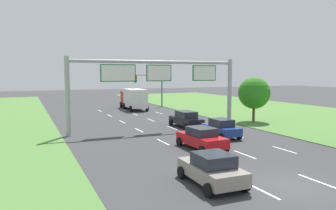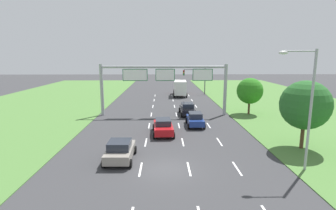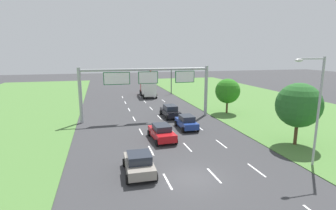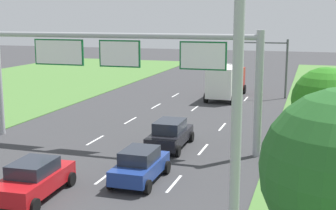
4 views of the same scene
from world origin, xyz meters
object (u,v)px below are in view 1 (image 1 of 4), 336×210
(car_lead_silver, at_px, (221,128))
(car_near_red, at_px, (186,119))
(car_mid_lane, at_px, (202,138))
(sign_gantry, at_px, (158,79))
(roadside_tree_mid, at_px, (254,93))
(car_far_ahead, at_px, (212,169))
(box_truck, at_px, (134,98))
(traffic_light_mast, at_px, (151,84))

(car_lead_silver, bearing_deg, car_near_red, 93.59)
(car_mid_lane, bearing_deg, sign_gantry, 86.13)
(car_near_red, bearing_deg, car_mid_lane, -111.33)
(car_lead_silver, height_order, roadside_tree_mid, roadside_tree_mid)
(car_near_red, bearing_deg, sign_gantry, -177.78)
(car_near_red, xyz_separation_m, car_lead_silver, (0.36, -5.98, -0.02))
(car_far_ahead, xyz_separation_m, roadside_tree_mid, (15.37, 16.21, 2.49))
(car_near_red, relative_size, car_far_ahead, 1.12)
(box_truck, xyz_separation_m, traffic_light_mast, (3.46, 1.72, 2.17))
(box_truck, xyz_separation_m, sign_gantry, (-3.32, -18.07, 3.24))
(car_near_red, height_order, roadside_tree_mid, roadside_tree_mid)
(car_mid_lane, bearing_deg, box_truck, 79.86)
(car_mid_lane, distance_m, box_truck, 27.26)
(car_mid_lane, distance_m, sign_gantry, 9.87)
(car_far_ahead, relative_size, traffic_light_mast, 0.71)
(car_lead_silver, distance_m, traffic_light_mast, 25.97)
(car_far_ahead, distance_m, roadside_tree_mid, 22.48)
(roadside_tree_mid, bearing_deg, car_near_red, -179.39)
(roadside_tree_mid, bearing_deg, traffic_light_mast, 104.52)
(car_near_red, distance_m, car_lead_silver, 5.99)
(traffic_light_mast, distance_m, roadside_tree_mid, 20.16)
(car_near_red, xyz_separation_m, sign_gantry, (-3.20, -0.19, 4.11))
(car_mid_lane, bearing_deg, traffic_light_mast, 73.62)
(car_mid_lane, bearing_deg, car_far_ahead, -118.55)
(roadside_tree_mid, bearing_deg, car_mid_lane, -142.42)
(traffic_light_mast, bearing_deg, car_far_ahead, -106.11)
(car_near_red, bearing_deg, car_far_ahead, -113.79)
(car_far_ahead, bearing_deg, roadside_tree_mid, 47.46)
(car_lead_silver, relative_size, traffic_light_mast, 0.70)
(sign_gantry, height_order, roadside_tree_mid, sign_gantry)
(box_truck, bearing_deg, roadside_tree_mid, -62.41)
(car_far_ahead, xyz_separation_m, sign_gantry, (3.54, 15.93, 4.14))
(traffic_light_mast, bearing_deg, sign_gantry, -108.91)
(car_near_red, relative_size, sign_gantry, 0.26)
(sign_gantry, relative_size, traffic_light_mast, 3.08)
(car_far_ahead, bearing_deg, traffic_light_mast, 74.82)
(box_truck, height_order, traffic_light_mast, traffic_light_mast)
(car_lead_silver, distance_m, sign_gantry, 7.96)
(car_mid_lane, relative_size, sign_gantry, 0.26)
(car_mid_lane, xyz_separation_m, sign_gantry, (0.17, 8.96, 4.14))
(car_mid_lane, relative_size, roadside_tree_mid, 0.87)
(box_truck, distance_m, roadside_tree_mid, 19.79)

